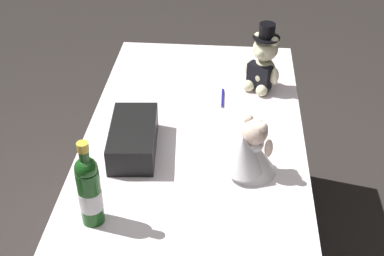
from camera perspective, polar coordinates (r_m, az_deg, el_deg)
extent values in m
cube|color=white|center=(2.13, 0.00, -10.58)|extent=(1.67, 0.81, 0.76)
ellipsoid|color=beige|center=(2.22, 7.77, 5.98)|extent=(0.12, 0.10, 0.14)
cube|color=black|center=(2.19, 7.35, 5.65)|extent=(0.09, 0.11, 0.10)
sphere|color=beige|center=(2.16, 8.01, 8.58)|extent=(0.10, 0.10, 0.10)
sphere|color=beige|center=(2.13, 7.40, 8.01)|extent=(0.04, 0.04, 0.04)
sphere|color=beige|center=(2.16, 7.26, 9.84)|extent=(0.04, 0.04, 0.04)
sphere|color=beige|center=(2.13, 8.96, 9.29)|extent=(0.04, 0.04, 0.04)
ellipsoid|color=beige|center=(2.23, 6.25, 6.54)|extent=(0.03, 0.03, 0.08)
ellipsoid|color=beige|center=(2.18, 8.99, 5.57)|extent=(0.03, 0.03, 0.08)
sphere|color=beige|center=(2.21, 6.17, 4.60)|extent=(0.05, 0.05, 0.05)
sphere|color=beige|center=(2.18, 7.59, 4.07)|extent=(0.05, 0.05, 0.05)
cylinder|color=black|center=(2.14, 8.12, 9.72)|extent=(0.11, 0.11, 0.01)
cylinder|color=black|center=(2.13, 8.19, 10.48)|extent=(0.06, 0.06, 0.06)
cone|color=white|center=(1.76, 6.63, -3.04)|extent=(0.17, 0.17, 0.13)
ellipsoid|color=white|center=(1.73, 6.75, -1.67)|extent=(0.08, 0.07, 0.06)
sphere|color=beige|center=(1.70, 6.85, -0.41)|extent=(0.09, 0.09, 0.09)
sphere|color=beige|center=(1.72, 7.65, -0.06)|extent=(0.04, 0.04, 0.04)
sphere|color=beige|center=(1.66, 7.72, 0.10)|extent=(0.03, 0.03, 0.03)
sphere|color=beige|center=(1.69, 6.17, 0.97)|extent=(0.03, 0.03, 0.03)
ellipsoid|color=beige|center=(1.72, 8.35, -2.19)|extent=(0.03, 0.03, 0.07)
ellipsoid|color=beige|center=(1.77, 6.06, -0.85)|extent=(0.03, 0.03, 0.07)
cone|color=white|center=(1.71, 5.66, -2.71)|extent=(0.19, 0.19, 0.15)
cylinder|color=#184D18|center=(1.58, -11.02, -7.35)|extent=(0.07, 0.07, 0.19)
sphere|color=#184D18|center=(1.51, -11.48, -4.33)|extent=(0.07, 0.07, 0.07)
cylinder|color=#184D18|center=(1.48, -11.69, -2.93)|extent=(0.03, 0.03, 0.08)
cylinder|color=gold|center=(1.46, -11.83, -2.04)|extent=(0.03, 0.03, 0.03)
cylinder|color=silver|center=(1.58, -10.98, -7.60)|extent=(0.07, 0.07, 0.07)
cylinder|color=navy|center=(2.15, 3.35, 3.29)|extent=(0.13, 0.01, 0.01)
cone|color=silver|center=(2.10, 3.32, 2.33)|extent=(0.02, 0.01, 0.01)
cube|color=black|center=(1.86, -6.41, -1.09)|extent=(0.32, 0.18, 0.10)
cube|color=#B7B7BF|center=(1.88, -8.68, -0.85)|extent=(0.04, 0.01, 0.03)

